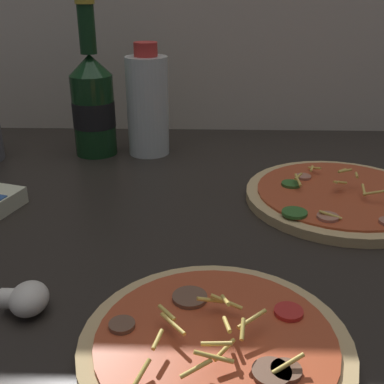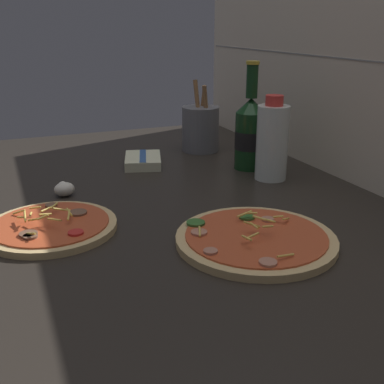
# 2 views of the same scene
# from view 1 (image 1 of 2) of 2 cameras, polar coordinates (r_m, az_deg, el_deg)

# --- Properties ---
(counter_slab) EXTENTS (1.60, 0.90, 0.03)m
(counter_slab) POSITION_cam_1_polar(r_m,az_deg,el_deg) (0.63, 4.37, -5.31)
(counter_slab) COLOR #28231E
(counter_slab) RESTS_ON ground
(pizza_near) EXTENTS (0.23, 0.23, 0.05)m
(pizza_near) POSITION_cam_1_polar(r_m,az_deg,el_deg) (0.43, 2.83, -17.57)
(pizza_near) COLOR tan
(pizza_near) RESTS_ON counter_slab
(pizza_far) EXTENTS (0.27, 0.27, 0.05)m
(pizza_far) POSITION_cam_1_polar(r_m,az_deg,el_deg) (0.72, 17.20, -0.51)
(pizza_far) COLOR tan
(pizza_far) RESTS_ON counter_slab
(beer_bottle) EXTENTS (0.08, 0.08, 0.27)m
(beer_bottle) POSITION_cam_1_polar(r_m,az_deg,el_deg) (0.88, -11.65, 10.29)
(beer_bottle) COLOR #143819
(beer_bottle) RESTS_ON counter_slab
(oil_bottle) EXTENTS (0.07, 0.07, 0.20)m
(oil_bottle) POSITION_cam_1_polar(r_m,az_deg,el_deg) (0.87, -5.28, 10.31)
(oil_bottle) COLOR silver
(oil_bottle) RESTS_ON counter_slab
(mushroom_left) EXTENTS (0.05, 0.04, 0.03)m
(mushroom_left) POSITION_cam_1_polar(r_m,az_deg,el_deg) (0.49, -19.00, -11.86)
(mushroom_left) COLOR white
(mushroom_left) RESTS_ON counter_slab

